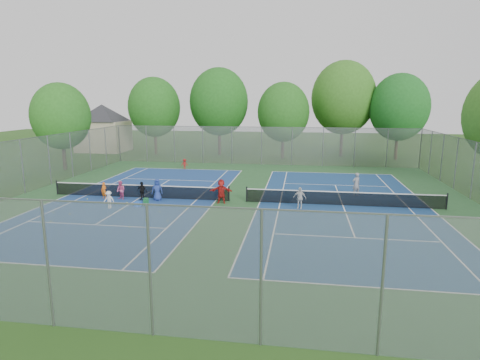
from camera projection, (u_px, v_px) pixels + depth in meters
The scene contains 39 objects.
ground at pixel (238, 201), 27.38m from camera, with size 120.00×120.00×0.00m, color #254C17.
court_pad at pixel (238, 201), 27.37m from camera, with size 32.00×32.00×0.01m, color #29572D.
court_left at pixel (140, 198), 28.42m from camera, with size 10.97×23.77×0.01m, color navy.
court_right at pixel (343, 205), 26.33m from camera, with size 10.97×23.77×0.01m, color navy.
net_left at pixel (140, 191), 28.33m from camera, with size 12.87×0.10×0.91m, color black.
net_right at pixel (343, 199), 26.24m from camera, with size 12.87×0.10×0.91m, color black.
fence_north at pixel (261, 146), 42.48m from camera, with size 32.00×0.10×4.00m, color gray.
fence_south at pixel (150, 272), 11.48m from camera, with size 32.00×0.10×4.00m, color gray.
fence_west at pixel (23, 167), 29.36m from camera, with size 32.00×0.10×4.00m, color gray.
house at pixel (102, 120), 53.07m from camera, with size 11.03×11.03×7.30m.
tree_nw at pixel (154, 107), 49.61m from camera, with size 6.40×6.40×9.58m.
tree_nl at pixel (219, 102), 49.26m from camera, with size 7.20×7.20×10.69m.
tree_nc at pixel (283, 112), 46.36m from camera, with size 6.00×6.00×8.85m.
tree_nr at pixel (343, 98), 47.89m from camera, with size 7.60×7.60×11.42m.
tree_ne at pixel (399, 107), 45.28m from camera, with size 6.60×6.60×9.77m.
tree_side_w at pixel (61, 116), 38.86m from camera, with size 5.60×5.60×8.47m.
ball_crate at pixel (138, 204), 26.01m from camera, with size 0.37×0.37×0.32m, color blue.
ball_hopper at pixel (146, 202), 26.22m from camera, with size 0.26×0.26×0.52m, color #217B35.
student_a at pixel (104, 190), 28.08m from camera, with size 0.42×0.28×1.16m, color orange.
student_b at pixel (121, 190), 27.80m from camera, with size 0.64×0.50×1.31m, color #D15186.
student_c at pixel (109, 200), 25.51m from camera, with size 0.74×0.43×1.15m, color silver.
student_d at pixel (142, 191), 27.65m from camera, with size 0.76×0.32×1.30m, color black.
student_e at pixel (157, 190), 27.47m from camera, with size 0.74×0.48×1.52m, color navy.
student_f at pixel (221, 191), 26.79m from camera, with size 1.51×0.48×1.63m, color #AF1C19.
child_far_baseline at pixel (185, 164), 39.88m from camera, with size 0.68×0.39×1.05m, color maroon.
instructor at pixel (356, 184), 28.78m from camera, with size 0.62×0.41×1.71m, color gray.
teen_court_b at pixel (300, 198), 25.46m from camera, with size 0.82×0.34×1.40m, color silver.
tennis_ball_0 at pixel (122, 209), 25.33m from camera, with size 0.07×0.07×0.07m, color gold.
tennis_ball_1 at pixel (146, 221), 22.96m from camera, with size 0.07×0.07×0.07m, color gold.
tennis_ball_2 at pixel (51, 222), 22.75m from camera, with size 0.07×0.07×0.07m, color #ABC32D.
tennis_ball_3 at pixel (115, 203), 26.75m from camera, with size 0.07×0.07×0.07m, color #CFDB32.
tennis_ball_4 at pixel (186, 210), 25.21m from camera, with size 0.07×0.07×0.07m, color gold.
tennis_ball_5 at pixel (54, 213), 24.51m from camera, with size 0.07×0.07×0.07m, color #BBE234.
tennis_ball_6 at pixel (160, 212), 24.68m from camera, with size 0.07×0.07×0.07m, color #D6F138.
tennis_ball_7 at pixel (87, 199), 27.86m from camera, with size 0.07×0.07×0.07m, color yellow.
tennis_ball_8 at pixel (127, 203), 26.92m from camera, with size 0.07×0.07×0.07m, color #C2D431.
tennis_ball_9 at pixel (70, 214), 24.21m from camera, with size 0.07×0.07×0.07m, color gold.
tennis_ball_10 at pixel (167, 221), 22.84m from camera, with size 0.07×0.07×0.07m, color yellow.
tennis_ball_11 at pixel (129, 227), 21.76m from camera, with size 0.07×0.07×0.07m, color #D2E034.
Camera 1 is at (4.19, -26.21, 6.85)m, focal length 30.00 mm.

